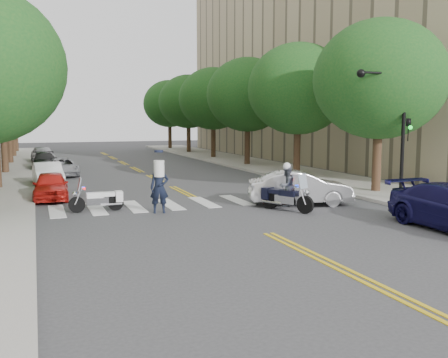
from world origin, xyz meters
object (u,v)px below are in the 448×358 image
motorcycle_police (285,189)px  motorcycle_parked (101,199)px  officer_standing (159,188)px  convertible (300,188)px

motorcycle_police → motorcycle_parked: motorcycle_police is taller
motorcycle_parked → officer_standing: 2.46m
motorcycle_police → convertible: motorcycle_police is taller
convertible → motorcycle_parked: bearing=98.3°
officer_standing → convertible: 6.12m
motorcycle_police → motorcycle_parked: bearing=-47.0°
officer_standing → convertible: (6.11, -0.26, -0.27)m
motorcycle_parked → convertible: convertible is taller
motorcycle_parked → officer_standing: size_ratio=1.08×
motorcycle_police → officer_standing: officer_standing is taller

